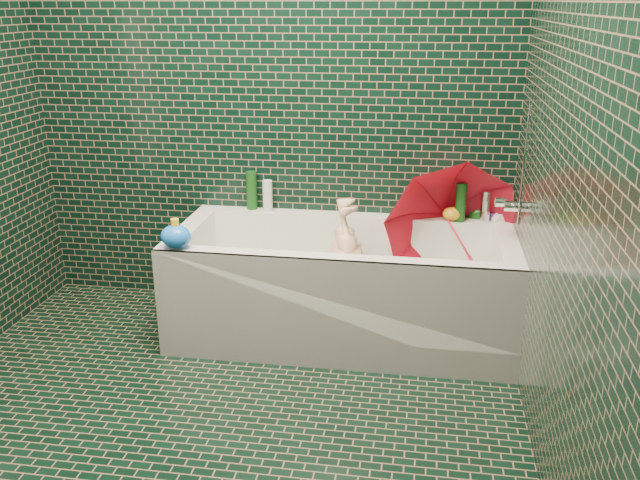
% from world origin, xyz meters
% --- Properties ---
extents(floor, '(2.80, 2.80, 0.00)m').
position_xyz_m(floor, '(0.00, 0.00, 0.00)').
color(floor, black).
rests_on(floor, ground).
extents(wall_back, '(2.80, 0.00, 2.80)m').
position_xyz_m(wall_back, '(0.00, 1.40, 1.25)').
color(wall_back, black).
rests_on(wall_back, floor).
extents(wall_right, '(0.00, 2.80, 2.80)m').
position_xyz_m(wall_right, '(1.30, 0.00, 1.25)').
color(wall_right, black).
rests_on(wall_right, floor).
extents(bathtub, '(1.70, 0.75, 0.55)m').
position_xyz_m(bathtub, '(0.45, 1.01, 0.21)').
color(bathtub, white).
rests_on(bathtub, floor).
extents(bath_mat, '(1.35, 0.47, 0.01)m').
position_xyz_m(bath_mat, '(0.45, 1.02, 0.16)').
color(bath_mat, green).
rests_on(bath_mat, bathtub).
extents(water, '(1.48, 0.53, 0.00)m').
position_xyz_m(water, '(0.45, 1.02, 0.30)').
color(water, silver).
rests_on(water, bathtub).
extents(faucet, '(0.18, 0.19, 0.55)m').
position_xyz_m(faucet, '(1.26, 1.02, 0.77)').
color(faucet, silver).
rests_on(faucet, wall_right).
extents(child, '(0.85, 0.40, 0.28)m').
position_xyz_m(child, '(0.50, 1.01, 0.31)').
color(child, '#F1B696').
rests_on(child, bathtub).
extents(umbrella, '(0.94, 0.90, 0.84)m').
position_xyz_m(umbrella, '(1.01, 1.12, 0.53)').
color(umbrella, red).
rests_on(umbrella, bathtub).
extents(soap_bottle_a, '(0.13, 0.13, 0.27)m').
position_xyz_m(soap_bottle_a, '(1.25, 1.34, 0.55)').
color(soap_bottle_a, white).
rests_on(soap_bottle_a, bathtub).
extents(soap_bottle_b, '(0.09, 0.09, 0.19)m').
position_xyz_m(soap_bottle_b, '(1.21, 1.35, 0.55)').
color(soap_bottle_b, '#4D207A').
rests_on(soap_bottle_b, bathtub).
extents(soap_bottle_c, '(0.15, 0.15, 0.18)m').
position_xyz_m(soap_bottle_c, '(1.13, 1.36, 0.55)').
color(soap_bottle_c, '#134514').
rests_on(soap_bottle_c, bathtub).
extents(bottle_right_tall, '(0.06, 0.06, 0.21)m').
position_xyz_m(bottle_right_tall, '(1.03, 1.32, 0.65)').
color(bottle_right_tall, '#134514').
rests_on(bottle_right_tall, bathtub).
extents(bottle_right_pump, '(0.06, 0.06, 0.16)m').
position_xyz_m(bottle_right_pump, '(1.16, 1.34, 0.63)').
color(bottle_right_pump, silver).
rests_on(bottle_right_pump, bathtub).
extents(bottle_left_tall, '(0.07, 0.07, 0.21)m').
position_xyz_m(bottle_left_tall, '(-0.10, 1.37, 0.66)').
color(bottle_left_tall, '#134514').
rests_on(bottle_left_tall, bathtub).
extents(bottle_left_short, '(0.06, 0.06, 0.18)m').
position_xyz_m(bottle_left_short, '(-0.00, 1.33, 0.64)').
color(bottle_left_short, white).
rests_on(bottle_left_short, bathtub).
extents(rubber_duck, '(0.13, 0.09, 0.10)m').
position_xyz_m(rubber_duck, '(0.99, 1.32, 0.60)').
color(rubber_duck, yellow).
rests_on(rubber_duck, bathtub).
extents(bath_toy, '(0.17, 0.16, 0.14)m').
position_xyz_m(bath_toy, '(-0.29, 0.69, 0.61)').
color(bath_toy, blue).
rests_on(bath_toy, bathtub).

